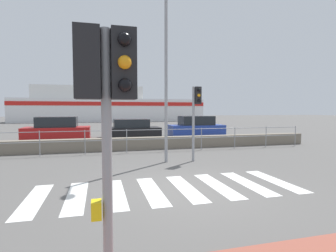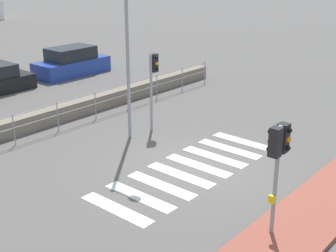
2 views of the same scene
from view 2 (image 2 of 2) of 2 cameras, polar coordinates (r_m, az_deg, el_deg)
The scene contains 9 objects.
ground_plane at distance 15.08m, azimuth 3.77°, elevation -4.79°, with size 160.00×160.00×0.00m, color #565451.
sidewalk_brick at distance 13.30m, azimuth 18.22°, elevation -9.16°, with size 24.00×1.80×0.12m.
crosswalk at distance 14.73m, azimuth 2.65°, elevation -5.37°, with size 6.75×2.40×0.01m.
seawall at distance 19.57m, azimuth -12.56°, elevation 1.67°, with size 18.89×0.55×0.62m.
harbor_fence at distance 18.77m, azimuth -11.03°, elevation 2.38°, with size 17.04×0.04×1.12m.
traffic_light_near at distance 10.75m, azimuth 13.28°, elevation -3.05°, with size 0.58×0.41×2.82m.
traffic_light_far at distance 17.46m, azimuth -1.83°, elevation 6.25°, with size 0.34×0.32×2.94m.
streetlamp at distance 16.17m, azimuth -4.59°, elevation 12.66°, with size 0.32×1.14×7.00m.
parked_car_blue at distance 27.05m, azimuth -11.67°, elevation 7.56°, with size 4.24×1.84×1.55m.
Camera 2 is at (-11.02, -8.12, 6.33)m, focal length 50.00 mm.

